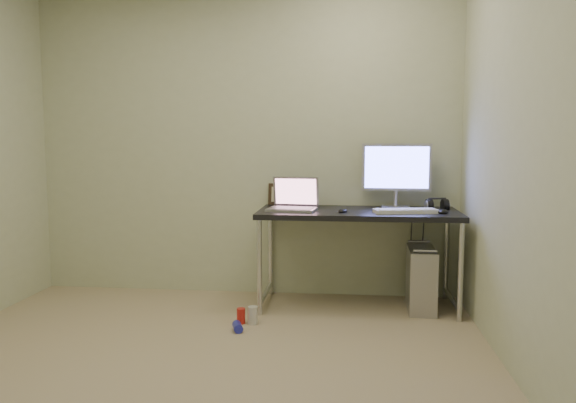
{
  "coord_description": "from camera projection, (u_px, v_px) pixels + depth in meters",
  "views": [
    {
      "loc": [
        0.85,
        -2.85,
        1.27
      ],
      "look_at": [
        0.43,
        1.07,
        0.85
      ],
      "focal_mm": 35.0,
      "sensor_mm": 36.0,
      "label": 1
    }
  ],
  "objects": [
    {
      "name": "floor",
      "position": [
        188.0,
        377.0,
        3.05
      ],
      "size": [
        3.5,
        3.5,
        0.0
      ],
      "primitive_type": "plane",
      "color": "tan",
      "rests_on": "ground"
    },
    {
      "name": "wall_back",
      "position": [
        245.0,
        144.0,
        4.64
      ],
      "size": [
        3.5,
        0.02,
        2.5
      ],
      "primitive_type": "cube",
      "color": "beige",
      "rests_on": "ground"
    },
    {
      "name": "wall_right",
      "position": [
        534.0,
        146.0,
        2.73
      ],
      "size": [
        0.02,
        3.5,
        2.5
      ],
      "primitive_type": "cube",
      "color": "beige",
      "rests_on": "ground"
    },
    {
      "name": "desk",
      "position": [
        358.0,
        221.0,
        4.28
      ],
      "size": [
        1.51,
        0.66,
        0.75
      ],
      "color": "black",
      "rests_on": "ground"
    },
    {
      "name": "tower_computer",
      "position": [
        421.0,
        279.0,
        4.25
      ],
      "size": [
        0.21,
        0.46,
        0.5
      ],
      "rotation": [
        0.0,
        0.0,
        -0.03
      ],
      "color": "#B0B0B5",
      "rests_on": "ground"
    },
    {
      "name": "cable_a",
      "position": [
        410.0,
        250.0,
        4.54
      ],
      "size": [
        0.01,
        0.16,
        0.69
      ],
      "primitive_type": "cylinder",
      "rotation": [
        0.21,
        0.0,
        0.0
      ],
      "color": "black",
      "rests_on": "ground"
    },
    {
      "name": "cable_b",
      "position": [
        422.0,
        253.0,
        4.51
      ],
      "size": [
        0.02,
        0.11,
        0.71
      ],
      "primitive_type": "cylinder",
      "rotation": [
        0.14,
        0.0,
        0.09
      ],
      "color": "black",
      "rests_on": "ground"
    },
    {
      "name": "can_red",
      "position": [
        241.0,
        316.0,
        3.93
      ],
      "size": [
        0.07,
        0.07,
        0.11
      ],
      "primitive_type": "cylinder",
      "rotation": [
        0.0,
        0.0,
        -0.3
      ],
      "color": "red",
      "rests_on": "ground"
    },
    {
      "name": "can_white",
      "position": [
        253.0,
        315.0,
        3.92
      ],
      "size": [
        0.09,
        0.09,
        0.13
      ],
      "primitive_type": "cylinder",
      "rotation": [
        0.0,
        0.0,
        0.44
      ],
      "color": "silver",
      "rests_on": "ground"
    },
    {
      "name": "can_blue",
      "position": [
        238.0,
        327.0,
        3.77
      ],
      "size": [
        0.09,
        0.12,
        0.06
      ],
      "primitive_type": "cylinder",
      "rotation": [
        1.57,
        0.0,
        0.33
      ],
      "color": "#242AB7",
      "rests_on": "ground"
    },
    {
      "name": "laptop",
      "position": [
        294.0,
        202.0,
        4.31
      ],
      "size": [
        0.39,
        0.33,
        0.25
      ],
      "rotation": [
        0.0,
        0.0,
        -0.12
      ],
      "color": "#BBBBC3",
      "rests_on": "desk"
    },
    {
      "name": "monitor",
      "position": [
        396.0,
        170.0,
        4.41
      ],
      "size": [
        0.54,
        0.17,
        0.51
      ],
      "rotation": [
        0.0,
        0.0,
        -0.05
      ],
      "color": "#BBBBC3",
      "rests_on": "desk"
    },
    {
      "name": "keyboard",
      "position": [
        406.0,
        211.0,
        4.12
      ],
      "size": [
        0.48,
        0.24,
        0.03
      ],
      "primitive_type": "cube",
      "rotation": [
        0.0,
        0.0,
        0.2
      ],
      "color": "silver",
      "rests_on": "desk"
    },
    {
      "name": "mouse_right",
      "position": [
        443.0,
        211.0,
        4.09
      ],
      "size": [
        0.1,
        0.13,
        0.04
      ],
      "primitive_type": "ellipsoid",
      "rotation": [
        0.0,
        0.0,
        -0.24
      ],
      "color": "black",
      "rests_on": "desk"
    },
    {
      "name": "mouse_left",
      "position": [
        343.0,
        210.0,
        4.16
      ],
      "size": [
        0.09,
        0.11,
        0.03
      ],
      "primitive_type": "ellipsoid",
      "rotation": [
        0.0,
        0.0,
        -0.31
      ],
      "color": "black",
      "rests_on": "desk"
    },
    {
      "name": "headphones",
      "position": [
        437.0,
        206.0,
        4.32
      ],
      "size": [
        0.18,
        0.11,
        0.11
      ],
      "rotation": [
        0.0,
        0.0,
        0.19
      ],
      "color": "black",
      "rests_on": "desk"
    },
    {
      "name": "picture_frame",
      "position": [
        282.0,
        194.0,
        4.63
      ],
      "size": [
        0.22,
        0.06,
        0.18
      ],
      "primitive_type": "cube",
      "rotation": [
        -0.21,
        0.0,
        -0.0
      ],
      "color": "black",
      "rests_on": "desk"
    },
    {
      "name": "webcam",
      "position": [
        312.0,
        196.0,
        4.54
      ],
      "size": [
        0.04,
        0.03,
        0.12
      ],
      "rotation": [
        0.0,
        0.0,
        -0.02
      ],
      "color": "silver",
      "rests_on": "desk"
    }
  ]
}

